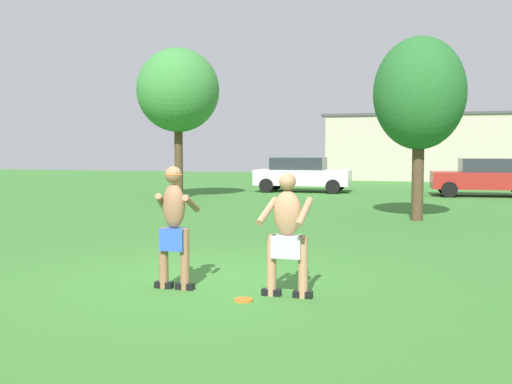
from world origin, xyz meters
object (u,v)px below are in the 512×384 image
(tree_behind_players, at_px, (178,91))
(car_white_mid_lot, at_px, (302,174))
(player_in_gray, at_px, (287,232))
(frisbee, at_px, (244,300))
(car_red_near_post, at_px, (487,177))
(player_with_cap, at_px, (174,221))
(tree_right_field, at_px, (419,94))

(tree_behind_players, bearing_deg, car_white_mid_lot, 51.95)
(player_in_gray, xyz_separation_m, car_white_mid_lot, (-3.90, 19.14, -0.05))
(frisbee, relative_size, car_red_near_post, 0.06)
(player_with_cap, xyz_separation_m, player_in_gray, (1.63, 0.00, -0.08))
(car_white_mid_lot, distance_m, tree_behind_players, 7.21)
(tree_right_field, bearing_deg, player_with_cap, -108.37)
(player_in_gray, height_order, frisbee, player_in_gray)
(player_with_cap, distance_m, tree_right_field, 10.12)
(player_in_gray, distance_m, tree_right_field, 9.76)
(frisbee, relative_size, tree_right_field, 0.05)
(car_red_near_post, relative_size, car_white_mid_lot, 1.02)
(player_with_cap, distance_m, tree_behind_players, 15.79)
(player_in_gray, height_order, car_white_mid_lot, player_in_gray)
(player_with_cap, height_order, frisbee, player_with_cap)
(player_in_gray, relative_size, frisbee, 6.69)
(frisbee, height_order, car_red_near_post, car_red_near_post)
(tree_behind_players, bearing_deg, car_red_near_post, 21.26)
(player_with_cap, bearing_deg, frisbee, -17.98)
(car_white_mid_lot, xyz_separation_m, tree_right_field, (5.36, -9.84, 2.63))
(car_red_near_post, bearing_deg, tree_behind_players, -158.74)
(tree_right_field, relative_size, tree_behind_players, 0.85)
(frisbee, height_order, car_white_mid_lot, car_white_mid_lot)
(player_with_cap, height_order, car_red_near_post, player_with_cap)
(player_with_cap, relative_size, tree_behind_players, 0.29)
(player_with_cap, xyz_separation_m, car_white_mid_lot, (-2.27, 19.14, -0.14))
(car_white_mid_lot, bearing_deg, tree_right_field, -61.42)
(car_white_mid_lot, relative_size, tree_right_field, 0.87)
(player_with_cap, xyz_separation_m, car_red_near_post, (5.64, 18.75, -0.14))
(car_white_mid_lot, xyz_separation_m, tree_behind_players, (-3.91, -5.00, 3.43))
(car_white_mid_lot, bearing_deg, tree_behind_players, -128.05)
(player_with_cap, distance_m, frisbee, 1.53)
(car_white_mid_lot, bearing_deg, player_in_gray, -78.48)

